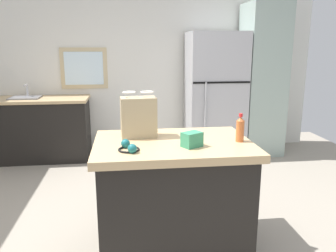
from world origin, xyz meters
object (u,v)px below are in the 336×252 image
(tall_cabinet, at_px, (262,80))
(kitchen_island, at_px, (173,195))
(small_box, at_px, (192,140))
(bottle, at_px, (240,129))
(ear_defenders, at_px, (129,147))
(shopping_bag, at_px, (139,117))
(refrigerator, at_px, (215,95))

(tall_cabinet, bearing_deg, kitchen_island, -124.98)
(small_box, bearing_deg, bottle, 13.14)
(tall_cabinet, distance_m, ear_defenders, 3.26)
(kitchen_island, height_order, tall_cabinet, tall_cabinet)
(small_box, bearing_deg, ear_defenders, -175.64)
(tall_cabinet, xyz_separation_m, small_box, (-1.55, -2.54, -0.16))
(shopping_bag, height_order, bottle, shopping_bag)
(refrigerator, relative_size, shopping_bag, 4.92)
(tall_cabinet, xyz_separation_m, shopping_bag, (-1.92, -2.21, -0.05))
(shopping_bag, distance_m, bottle, 0.79)
(kitchen_island, distance_m, shopping_bag, 0.67)
(shopping_bag, relative_size, bottle, 1.69)
(bottle, bearing_deg, ear_defenders, -171.54)
(tall_cabinet, xyz_separation_m, ear_defenders, (-2.00, -2.57, -0.19))
(small_box, bearing_deg, shopping_bag, 138.60)
(bottle, bearing_deg, kitchen_island, 172.81)
(shopping_bag, relative_size, ear_defenders, 1.89)
(ear_defenders, bearing_deg, kitchen_island, 29.26)
(refrigerator, height_order, tall_cabinet, tall_cabinet)
(small_box, xyz_separation_m, bottle, (0.39, 0.09, 0.04))
(bottle, bearing_deg, small_box, -166.86)
(refrigerator, bearing_deg, shopping_bag, -118.62)
(bottle, bearing_deg, shopping_bag, 162.83)
(small_box, xyz_separation_m, ear_defenders, (-0.45, -0.03, -0.03))
(tall_cabinet, bearing_deg, refrigerator, -179.98)
(kitchen_island, xyz_separation_m, small_box, (0.12, -0.15, 0.49))
(shopping_bag, relative_size, small_box, 2.64)
(small_box, distance_m, bottle, 0.40)
(refrigerator, bearing_deg, small_box, -108.38)
(bottle, height_order, ear_defenders, bottle)
(kitchen_island, distance_m, small_box, 0.53)
(tall_cabinet, distance_m, small_box, 2.98)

